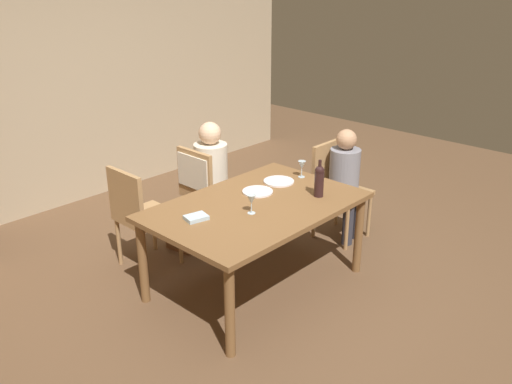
{
  "coord_description": "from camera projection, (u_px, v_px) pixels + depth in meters",
  "views": [
    {
      "loc": [
        -2.81,
        -2.63,
        2.41
      ],
      "look_at": [
        0.0,
        0.0,
        0.83
      ],
      "focal_mm": 37.84,
      "sensor_mm": 36.0,
      "label": 1
    }
  ],
  "objects": [
    {
      "name": "chair_far_right",
      "position": [
        202.0,
        182.0,
        5.0
      ],
      "size": [
        0.46,
        0.44,
        0.92
      ],
      "rotation": [
        0.0,
        0.0,
        -1.57
      ],
      "color": "#A87F51",
      "rests_on": "ground_plane"
    },
    {
      "name": "dining_table",
      "position": [
        256.0,
        213.0,
        4.22
      ],
      "size": [
        1.66,
        1.09,
        0.73
      ],
      "color": "brown",
      "rests_on": "ground_plane"
    },
    {
      "name": "chair_right_end",
      "position": [
        336.0,
        183.0,
        5.15
      ],
      "size": [
        0.44,
        0.44,
        0.92
      ],
      "rotation": [
        0.0,
        0.0,
        3.14
      ],
      "color": "#A87F51",
      "rests_on": "ground_plane"
    },
    {
      "name": "folded_napkin",
      "position": [
        196.0,
        217.0,
        3.93
      ],
      "size": [
        0.18,
        0.15,
        0.03
      ],
      "primitive_type": "cube",
      "rotation": [
        0.0,
        0.0,
        -0.24
      ],
      "color": "#ADC6D6",
      "rests_on": "dining_table"
    },
    {
      "name": "rear_room_partition",
      "position": [
        66.0,
        80.0,
        5.7
      ],
      "size": [
        6.4,
        0.12,
        2.7
      ],
      "primitive_type": "cube",
      "color": "tan",
      "rests_on": "ground_plane"
    },
    {
      "name": "chair_far_left",
      "position": [
        138.0,
        211.0,
        4.54
      ],
      "size": [
        0.44,
        0.44,
        0.92
      ],
      "rotation": [
        0.0,
        0.0,
        -1.57
      ],
      "color": "#A87F51",
      "rests_on": "ground_plane"
    },
    {
      "name": "wine_bottle_tall_green",
      "position": [
        319.0,
        180.0,
        4.29
      ],
      "size": [
        0.08,
        0.08,
        0.31
      ],
      "color": "black",
      "rests_on": "dining_table"
    },
    {
      "name": "ground_plane",
      "position": [
        256.0,
        285.0,
        4.47
      ],
      "size": [
        10.0,
        10.0,
        0.0
      ],
      "primitive_type": "plane",
      "color": "brown"
    },
    {
      "name": "dinner_plate_host",
      "position": [
        258.0,
        192.0,
        4.41
      ],
      "size": [
        0.25,
        0.25,
        0.01
      ],
      "primitive_type": "cylinder",
      "color": "white",
      "rests_on": "dining_table"
    },
    {
      "name": "handbag",
      "position": [
        181.0,
        239.0,
        5.0
      ],
      "size": [
        0.17,
        0.3,
        0.22
      ],
      "primitive_type": "cube",
      "rotation": [
        0.0,
        0.0,
        -1.39
      ],
      "color": "brown",
      "rests_on": "ground_plane"
    },
    {
      "name": "person_man_bearded",
      "position": [
        213.0,
        172.0,
        5.08
      ],
      "size": [
        0.36,
        0.31,
        1.15
      ],
      "rotation": [
        0.0,
        0.0,
        -1.57
      ],
      "color": "#33333D",
      "rests_on": "ground_plane"
    },
    {
      "name": "dinner_plate_guest_left",
      "position": [
        279.0,
        181.0,
        4.63
      ],
      "size": [
        0.26,
        0.26,
        0.01
      ],
      "primitive_type": "cylinder",
      "color": "white",
      "rests_on": "dining_table"
    },
    {
      "name": "wine_glass_centre",
      "position": [
        251.0,
        200.0,
        3.99
      ],
      "size": [
        0.07,
        0.07,
        0.15
      ],
      "color": "silver",
      "rests_on": "dining_table"
    },
    {
      "name": "person_woman_host",
      "position": [
        346.0,
        177.0,
        5.04
      ],
      "size": [
        0.28,
        0.33,
        1.08
      ],
      "rotation": [
        0.0,
        0.0,
        3.14
      ],
      "color": "#33333D",
      "rests_on": "ground_plane"
    },
    {
      "name": "wine_glass_near_left",
      "position": [
        302.0,
        166.0,
        4.7
      ],
      "size": [
        0.07,
        0.07,
        0.15
      ],
      "color": "silver",
      "rests_on": "dining_table"
    }
  ]
}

